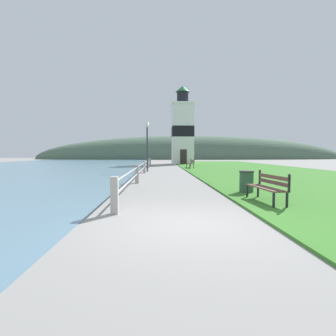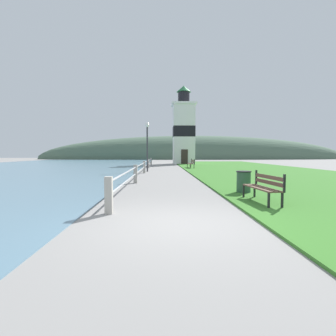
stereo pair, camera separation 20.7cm
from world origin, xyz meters
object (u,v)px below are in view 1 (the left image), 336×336
lighthouse (183,130)px  lamp_post (147,138)px  trash_bin (246,182)px  park_bench_near (268,185)px  park_bench_midway (191,163)px

lighthouse → lamp_post: (-4.24, -15.15, -1.95)m
trash_bin → lamp_post: size_ratio=0.21×
park_bench_near → lighthouse: 29.19m
trash_bin → lamp_post: bearing=109.3°
park_bench_midway → lighthouse: size_ratio=0.18×
park_bench_midway → trash_bin: 16.05m
lighthouse → trash_bin: lighthouse is taller
lighthouse → trash_bin: 27.32m
park_bench_near → lamp_post: size_ratio=0.45×
lighthouse → trash_bin: bearing=-90.2°
trash_bin → park_bench_near: bearing=-90.0°
park_bench_near → park_bench_midway: same height
park_bench_near → lighthouse: (0.09, 28.89, 4.15)m
trash_bin → lighthouse: bearing=89.8°
park_bench_near → lamp_post: lamp_post is taller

